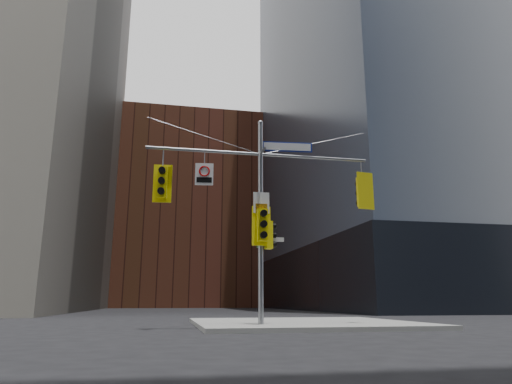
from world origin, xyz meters
name	(u,v)px	position (x,y,z in m)	size (l,w,h in m)	color
ground	(275,333)	(0.00, 0.00, 0.00)	(160.00, 160.00, 0.00)	black
sidewalk_corner	(302,323)	(2.00, 4.00, 0.07)	(8.00, 8.00, 0.15)	gray
podium_ne	(457,281)	(28.00, 32.00, 3.00)	(36.40, 36.40, 6.00)	black
brick_midrise	(188,215)	(0.00, 58.00, 14.00)	(26.00, 20.00, 28.00)	brown
signal_assembly	(261,197)	(0.00, 1.99, 4.42)	(8.00, 0.80, 7.30)	gray
traffic_light_west_arm	(162,182)	(-3.40, 2.01, 4.80)	(0.63, 0.52, 1.32)	yellow
traffic_light_east_arm	(363,192)	(3.83, 1.99, 4.80)	(0.65, 0.57, 1.37)	yellow
traffic_light_pole_side	(270,235)	(0.32, 2.00, 3.10)	(0.39, 0.33, 0.95)	yellow
traffic_light_pole_front	(262,225)	(0.00, 1.73, 3.40)	(0.65, 0.50, 1.36)	yellow
street_sign_blade	(287,147)	(0.99, 2.00, 6.35)	(1.83, 0.20, 0.36)	navy
regulatory_sign_arm	(204,173)	(-1.99, 1.97, 5.18)	(0.62, 0.12, 0.78)	silver
regulatory_sign_pole	(261,203)	(0.00, 1.88, 4.19)	(0.56, 0.05, 0.73)	silver
street_blade_ew	(273,239)	(0.45, 2.00, 2.96)	(0.73, 0.05, 0.15)	silver
street_blade_ns	(258,245)	(0.00, 2.45, 2.81)	(0.08, 0.66, 0.13)	#145926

